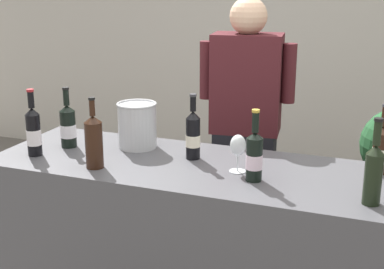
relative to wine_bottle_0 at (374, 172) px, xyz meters
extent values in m
cube|color=beige|center=(-0.78, 2.78, 0.34)|extent=(8.00, 0.10, 2.80)
cube|color=#4C4C51|center=(-0.78, 0.18, -0.60)|extent=(2.08, 0.70, 0.92)
cylinder|color=black|center=(0.00, 0.00, -0.03)|extent=(0.07, 0.07, 0.21)
cone|color=black|center=(0.00, 0.00, 0.09)|extent=(0.07, 0.07, 0.04)
cylinder|color=black|center=(0.00, 0.00, 0.16)|extent=(0.03, 0.03, 0.09)
cylinder|color=black|center=(0.00, 0.00, 0.21)|extent=(0.03, 0.03, 0.01)
cylinder|color=black|center=(-1.62, 0.03, -0.03)|extent=(0.07, 0.07, 0.21)
cone|color=black|center=(-1.62, 0.03, 0.09)|extent=(0.07, 0.07, 0.03)
cylinder|color=black|center=(-1.62, 0.03, 0.15)|extent=(0.03, 0.03, 0.08)
cylinder|color=maroon|center=(-1.62, 0.03, 0.20)|extent=(0.04, 0.04, 0.01)
cylinder|color=silver|center=(-1.62, 0.03, -0.04)|extent=(0.07, 0.07, 0.08)
cylinder|color=black|center=(-1.54, 0.21, -0.04)|extent=(0.08, 0.08, 0.19)
cone|color=black|center=(-1.54, 0.21, 0.07)|extent=(0.08, 0.08, 0.03)
cylinder|color=black|center=(-1.54, 0.21, 0.13)|extent=(0.03, 0.03, 0.08)
cylinder|color=black|center=(-1.54, 0.21, 0.18)|extent=(0.04, 0.04, 0.01)
cylinder|color=silver|center=(-1.54, 0.21, -0.05)|extent=(0.08, 0.08, 0.07)
cylinder|color=black|center=(-0.50, 0.08, -0.04)|extent=(0.07, 0.07, 0.20)
cone|color=black|center=(-0.50, 0.08, 0.07)|extent=(0.07, 0.07, 0.03)
cylinder|color=black|center=(-0.50, 0.08, 0.13)|extent=(0.03, 0.03, 0.09)
cylinder|color=#B79333|center=(-0.50, 0.08, 0.18)|extent=(0.03, 0.03, 0.01)
cylinder|color=silver|center=(-0.50, 0.08, -0.05)|extent=(0.07, 0.07, 0.07)
cylinder|color=black|center=(-0.86, 0.27, -0.03)|extent=(0.07, 0.07, 0.20)
cone|color=black|center=(-0.86, 0.27, 0.09)|extent=(0.07, 0.07, 0.04)
cylinder|color=black|center=(-0.86, 0.27, 0.14)|extent=(0.03, 0.03, 0.07)
cylinder|color=#333338|center=(-0.86, 0.27, 0.18)|extent=(0.03, 0.03, 0.01)
cylinder|color=beige|center=(-0.86, 0.27, -0.04)|extent=(0.07, 0.07, 0.06)
cylinder|color=black|center=(-1.24, -0.02, -0.03)|extent=(0.08, 0.08, 0.22)
cone|color=black|center=(-1.24, -0.02, 0.10)|extent=(0.08, 0.08, 0.03)
cylinder|color=black|center=(-1.24, -0.02, 0.15)|extent=(0.03, 0.03, 0.08)
cylinder|color=black|center=(-1.24, -0.02, 0.20)|extent=(0.03, 0.03, 0.01)
cylinder|color=black|center=(0.01, 0.39, -0.04)|extent=(0.08, 0.08, 0.19)
cone|color=black|center=(0.01, 0.39, 0.07)|extent=(0.08, 0.08, 0.03)
cylinder|color=silver|center=(0.01, 0.39, -0.05)|extent=(0.08, 0.08, 0.07)
cylinder|color=silver|center=(-0.60, 0.17, -0.13)|extent=(0.08, 0.08, 0.00)
cylinder|color=silver|center=(-0.60, 0.17, -0.09)|extent=(0.01, 0.01, 0.08)
ellipsoid|color=silver|center=(-0.60, 0.17, -0.01)|extent=(0.07, 0.07, 0.10)
ellipsoid|color=maroon|center=(-0.60, 0.17, -0.02)|extent=(0.06, 0.06, 0.03)
cylinder|color=silver|center=(-1.20, 0.34, -0.02)|extent=(0.20, 0.20, 0.23)
torus|color=silver|center=(-1.20, 0.34, 0.10)|extent=(0.21, 0.21, 0.01)
cube|color=black|center=(-0.77, 0.90, -0.61)|extent=(0.39, 0.28, 0.91)
cube|color=#47191E|center=(-0.77, 0.90, 0.13)|extent=(0.43, 0.29, 0.57)
sphere|color=#D8AD8C|center=(-0.77, 0.90, 0.51)|extent=(0.21, 0.21, 0.21)
cylinder|color=#47191E|center=(-0.53, 0.93, 0.20)|extent=(0.08, 0.08, 0.34)
cylinder|color=#47191E|center=(-1.00, 0.87, 0.20)|extent=(0.08, 0.08, 0.34)
camera|label=1|loc=(0.06, -2.12, 0.74)|focal=51.18mm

